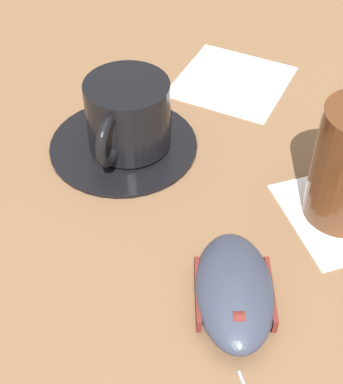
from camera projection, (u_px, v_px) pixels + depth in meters
ground_plane at (209, 196)px, 0.57m from camera, size 3.00×3.00×0.00m
saucer at (124, 144)px, 0.62m from camera, size 0.16×0.16×0.01m
coffee_cup at (127, 115)px, 0.59m from camera, size 0.09×0.11×0.07m
computer_mouse at (234, 290)px, 0.47m from camera, size 0.13×0.13×0.03m
napkin_spare at (232, 81)px, 0.71m from camera, size 0.16×0.16×0.00m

